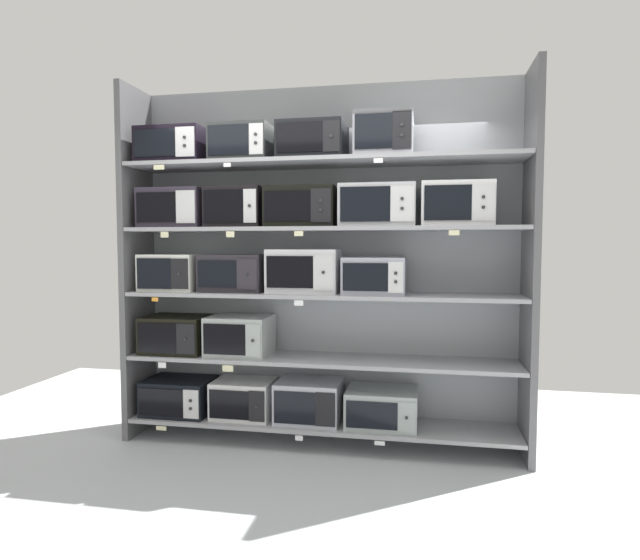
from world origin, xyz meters
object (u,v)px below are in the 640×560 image
(microwave_6, at_px, (173,272))
(microwave_10, at_px, (175,209))
(microwave_0, at_px, (179,396))
(microwave_18, at_px, (384,136))
(microwave_2, at_px, (309,401))
(microwave_4, at_px, (177,334))
(microwave_15, at_px, (175,147))
(microwave_1, at_px, (244,399))
(microwave_9, at_px, (375,276))
(microwave_17, at_px, (313,142))
(microwave_5, at_px, (240,335))
(microwave_13, at_px, (378,206))
(microwave_3, at_px, (382,407))
(microwave_14, at_px, (457,204))
(microwave_12, at_px, (302,207))
(microwave_16, at_px, (243,144))
(microwave_11, at_px, (236,208))
(microwave_8, at_px, (304,271))
(microwave_7, at_px, (234,273))

(microwave_6, relative_size, microwave_10, 0.88)
(microwave_10, bearing_deg, microwave_0, -1.45)
(microwave_18, bearing_deg, microwave_2, -180.00)
(microwave_0, relative_size, microwave_2, 1.07)
(microwave_4, distance_m, microwave_15, 1.51)
(microwave_0, height_order, microwave_1, microwave_1)
(microwave_9, bearing_deg, microwave_0, -179.99)
(microwave_17, bearing_deg, microwave_10, 179.99)
(microwave_5, relative_size, microwave_13, 0.87)
(microwave_3, xyz_separation_m, microwave_13, (-0.04, -0.00, 1.54))
(microwave_4, relative_size, microwave_5, 1.05)
(microwave_13, distance_m, microwave_18, 0.52)
(microwave_0, relative_size, microwave_14, 1.05)
(microwave_0, bearing_deg, microwave_12, 0.01)
(microwave_12, bearing_deg, microwave_3, 0.00)
(microwave_6, bearing_deg, microwave_2, 0.01)
(microwave_0, bearing_deg, microwave_16, -0.01)
(microwave_15, height_order, microwave_18, microwave_18)
(microwave_6, relative_size, microwave_17, 0.91)
(microwave_10, bearing_deg, microwave_3, 0.00)
(microwave_13, xyz_separation_m, microwave_17, (-0.50, 0.00, 0.49))
(microwave_0, xyz_separation_m, microwave_14, (2.20, 0.00, 1.54))
(microwave_17, bearing_deg, microwave_2, 179.90)
(microwave_11, relative_size, microwave_18, 1.04)
(microwave_0, relative_size, microwave_12, 1.00)
(microwave_1, xyz_separation_m, microwave_5, (-0.03, -0.00, 0.51))
(microwave_0, xyz_separation_m, microwave_15, (-0.00, 0.00, 2.03))
(microwave_1, xyz_separation_m, microwave_13, (1.07, -0.00, 1.53))
(microwave_5, distance_m, microwave_17, 1.62)
(microwave_17, height_order, microwave_18, microwave_18)
(microwave_6, bearing_deg, microwave_0, 0.10)
(microwave_0, xyz_separation_m, microwave_8, (1.06, 0.00, 1.04))
(microwave_2, relative_size, microwave_13, 0.89)
(microwave_2, relative_size, microwave_11, 1.12)
(microwave_1, relative_size, microwave_11, 1.06)
(microwave_13, bearing_deg, microwave_7, 179.98)
(microwave_15, bearing_deg, microwave_12, 0.01)
(microwave_12, height_order, microwave_16, microwave_16)
(microwave_14, xyz_separation_m, microwave_17, (-1.07, -0.00, 0.49))
(microwave_8, xyz_separation_m, microwave_18, (0.61, -0.00, 1.01))
(microwave_9, bearing_deg, microwave_7, 179.99)
(microwave_9, bearing_deg, microwave_8, 179.99)
(microwave_5, height_order, microwave_17, microwave_17)
(microwave_8, bearing_deg, microwave_13, -0.04)
(microwave_17, xyz_separation_m, microwave_18, (0.54, 0.00, 0.03))
(microwave_0, height_order, microwave_4, microwave_4)
(microwave_5, relative_size, microwave_10, 0.94)
(microwave_18, bearing_deg, microwave_10, 180.00)
(microwave_12, bearing_deg, microwave_15, -179.99)
(microwave_6, xyz_separation_m, microwave_10, (0.03, 0.00, 0.52))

